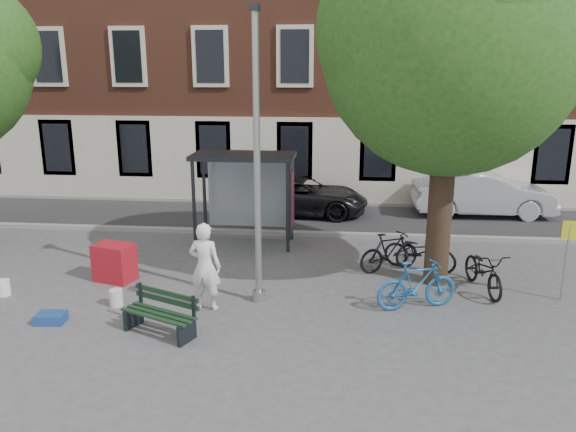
{
  "coord_description": "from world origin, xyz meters",
  "views": [
    {
      "loc": [
        1.75,
        -11.26,
        4.95
      ],
      "look_at": [
        0.44,
        2.01,
        1.4
      ],
      "focal_mm": 35.0,
      "sensor_mm": 36.0,
      "label": 1
    }
  ],
  "objects_px": {
    "lamppost": "(257,176)",
    "bus_shelter": "(258,178)",
    "bike_c": "(484,270)",
    "notice_sign": "(568,244)",
    "bench": "(161,315)",
    "bike_d": "(390,252)",
    "car_dark": "(301,196)",
    "red_stand": "(114,263)",
    "bike_a": "(420,251)",
    "bike_b": "(417,285)",
    "car_silver": "(483,193)",
    "painter": "(205,266)"
  },
  "relations": [
    {
      "from": "car_silver",
      "to": "red_stand",
      "type": "xyz_separation_m",
      "value": [
        -10.13,
        -7.12,
        -0.32
      ]
    },
    {
      "from": "bus_shelter",
      "to": "car_dark",
      "type": "xyz_separation_m",
      "value": [
        0.95,
        3.49,
        -1.28
      ]
    },
    {
      "from": "bench",
      "to": "notice_sign",
      "type": "bearing_deg",
      "value": 39.98
    },
    {
      "from": "lamppost",
      "to": "bike_c",
      "type": "xyz_separation_m",
      "value": [
        4.99,
        1.07,
        -2.29
      ]
    },
    {
      "from": "bike_c",
      "to": "red_stand",
      "type": "distance_m",
      "value": 8.59
    },
    {
      "from": "bike_b",
      "to": "notice_sign",
      "type": "height_order",
      "value": "notice_sign"
    },
    {
      "from": "bike_d",
      "to": "car_dark",
      "type": "relative_size",
      "value": 0.36
    },
    {
      "from": "bike_d",
      "to": "bike_b",
      "type": "bearing_deg",
      "value": 161.6
    },
    {
      "from": "bike_d",
      "to": "bike_a",
      "type": "bearing_deg",
      "value": -105.96
    },
    {
      "from": "painter",
      "to": "bike_c",
      "type": "xyz_separation_m",
      "value": [
        6.04,
        1.55,
        -0.45
      ]
    },
    {
      "from": "painter",
      "to": "car_dark",
      "type": "relative_size",
      "value": 0.41
    },
    {
      "from": "bike_b",
      "to": "car_dark",
      "type": "distance_m",
      "value": 8.24
    },
    {
      "from": "lamppost",
      "to": "red_stand",
      "type": "distance_m",
      "value": 4.38
    },
    {
      "from": "painter",
      "to": "red_stand",
      "type": "bearing_deg",
      "value": -19.95
    },
    {
      "from": "red_stand",
      "to": "car_silver",
      "type": "bearing_deg",
      "value": 35.1
    },
    {
      "from": "bus_shelter",
      "to": "car_dark",
      "type": "distance_m",
      "value": 3.84
    },
    {
      "from": "bike_c",
      "to": "car_silver",
      "type": "height_order",
      "value": "car_silver"
    },
    {
      "from": "bench",
      "to": "red_stand",
      "type": "relative_size",
      "value": 1.8
    },
    {
      "from": "bench",
      "to": "bike_d",
      "type": "relative_size",
      "value": 0.97
    },
    {
      "from": "bench",
      "to": "car_silver",
      "type": "xyz_separation_m",
      "value": [
        8.17,
        9.7,
        0.4
      ]
    },
    {
      "from": "bike_a",
      "to": "car_silver",
      "type": "bearing_deg",
      "value": -3.52
    },
    {
      "from": "bike_d",
      "to": "red_stand",
      "type": "xyz_separation_m",
      "value": [
        -6.56,
        -1.29,
        -0.05
      ]
    },
    {
      "from": "bench",
      "to": "bike_c",
      "type": "distance_m",
      "value": 7.19
    },
    {
      "from": "bike_a",
      "to": "bike_b",
      "type": "xyz_separation_m",
      "value": [
        -0.37,
        -2.41,
        0.05
      ]
    },
    {
      "from": "painter",
      "to": "bike_c",
      "type": "height_order",
      "value": "painter"
    },
    {
      "from": "bike_c",
      "to": "notice_sign",
      "type": "relative_size",
      "value": 1.05
    },
    {
      "from": "notice_sign",
      "to": "bike_b",
      "type": "bearing_deg",
      "value": -162.32
    },
    {
      "from": "car_dark",
      "to": "car_silver",
      "type": "bearing_deg",
      "value": -83.09
    },
    {
      "from": "bike_b",
      "to": "bike_d",
      "type": "relative_size",
      "value": 1.07
    },
    {
      "from": "bike_d",
      "to": "car_silver",
      "type": "relative_size",
      "value": 0.36
    },
    {
      "from": "bike_a",
      "to": "bike_c",
      "type": "distance_m",
      "value": 1.79
    },
    {
      "from": "bike_a",
      "to": "bike_c",
      "type": "height_order",
      "value": "bike_c"
    },
    {
      "from": "bike_d",
      "to": "car_dark",
      "type": "height_order",
      "value": "car_dark"
    },
    {
      "from": "bus_shelter",
      "to": "car_silver",
      "type": "xyz_separation_m",
      "value": [
        7.14,
        3.89,
        -1.15
      ]
    },
    {
      "from": "lamppost",
      "to": "car_silver",
      "type": "relative_size",
      "value": 1.31
    },
    {
      "from": "painter",
      "to": "bike_a",
      "type": "xyz_separation_m",
      "value": [
        4.78,
        2.82,
        -0.46
      ]
    },
    {
      "from": "bus_shelter",
      "to": "car_silver",
      "type": "distance_m",
      "value": 8.21
    },
    {
      "from": "red_stand",
      "to": "bike_b",
      "type": "bearing_deg",
      "value": -7.71
    },
    {
      "from": "lamppost",
      "to": "bus_shelter",
      "type": "xyz_separation_m",
      "value": [
        -0.61,
        4.11,
        -0.87
      ]
    },
    {
      "from": "bike_a",
      "to": "car_dark",
      "type": "distance_m",
      "value": 6.26
    },
    {
      "from": "bike_d",
      "to": "bus_shelter",
      "type": "bearing_deg",
      "value": 33.06
    },
    {
      "from": "bike_c",
      "to": "bike_b",
      "type": "bearing_deg",
      "value": -156.35
    },
    {
      "from": "painter",
      "to": "bike_c",
      "type": "relative_size",
      "value": 1.0
    },
    {
      "from": "bike_b",
      "to": "bike_c",
      "type": "distance_m",
      "value": 1.99
    },
    {
      "from": "bike_b",
      "to": "red_stand",
      "type": "height_order",
      "value": "bike_b"
    },
    {
      "from": "bike_c",
      "to": "red_stand",
      "type": "xyz_separation_m",
      "value": [
        -8.59,
        -0.2,
        -0.04
      ]
    },
    {
      "from": "notice_sign",
      "to": "car_dark",
      "type": "bearing_deg",
      "value": 136.31
    },
    {
      "from": "car_dark",
      "to": "red_stand",
      "type": "bearing_deg",
      "value": 152.88
    },
    {
      "from": "red_stand",
      "to": "notice_sign",
      "type": "distance_m",
      "value": 10.22
    },
    {
      "from": "bench",
      "to": "bike_d",
      "type": "xyz_separation_m",
      "value": [
        4.6,
        3.87,
        0.13
      ]
    }
  ]
}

